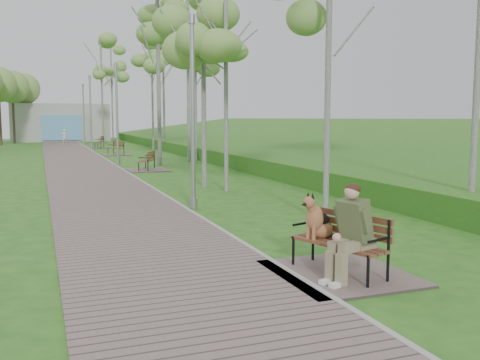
{
  "coord_description": "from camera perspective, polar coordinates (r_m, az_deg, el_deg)",
  "views": [
    {
      "loc": [
        -3.69,
        -10.35,
        2.49
      ],
      "look_at": [
        0.13,
        -0.15,
        1.23
      ],
      "focal_mm": 40.0,
      "sensor_mm": 36.0,
      "label": 1
    }
  ],
  "objects": [
    {
      "name": "bench_far",
      "position": [
        46.11,
        -14.76,
        3.61
      ],
      "size": [
        2.04,
        2.27,
        1.25
      ],
      "color": "#73625D",
      "rests_on": "ground"
    },
    {
      "name": "birch_far_b",
      "position": [
        39.24,
        -9.38,
        11.52
      ],
      "size": [
        2.3,
        2.3,
        7.51
      ],
      "color": "silver",
      "rests_on": "ground"
    },
    {
      "name": "lamp_post_third",
      "position": [
        44.93,
        -15.63,
        6.71
      ],
      "size": [
        0.23,
        0.23,
        5.87
      ],
      "color": "gray",
      "rests_on": "ground"
    },
    {
      "name": "kerb",
      "position": [
        32.15,
        -13.9,
        2.03
      ],
      "size": [
        0.1,
        67.0,
        0.05
      ],
      "primitive_type": "cube",
      "color": "#999993",
      "rests_on": "ground"
    },
    {
      "name": "birch_mid_b",
      "position": [
        31.21,
        -5.64,
        18.5
      ],
      "size": [
        2.89,
        2.89,
        11.37
      ],
      "color": "silver",
      "rests_on": "ground"
    },
    {
      "name": "embankment",
      "position": [
        34.25,
        6.79,
        2.41
      ],
      "size": [
        14.0,
        70.0,
        1.6
      ],
      "primitive_type": "cube",
      "color": "#4B8E2A",
      "rests_on": "ground"
    },
    {
      "name": "birch_distant_b",
      "position": [
        60.56,
        -13.6,
        12.23
      ],
      "size": [
        2.62,
        2.62,
        10.95
      ],
      "color": "silver",
      "rests_on": "ground"
    },
    {
      "name": "bench_main",
      "position": [
        8.61,
        10.29,
        -6.89
      ],
      "size": [
        2.01,
        2.23,
        1.75
      ],
      "color": "#73625D",
      "rests_on": "ground"
    },
    {
      "name": "birch_far_c",
      "position": [
        42.26,
        -8.23,
        14.61
      ],
      "size": [
        2.67,
        2.67,
        10.71
      ],
      "color": "silver",
      "rests_on": "ground"
    },
    {
      "name": "ground",
      "position": [
        11.26,
        -0.89,
        -6.16
      ],
      "size": [
        120.0,
        120.0,
        0.0
      ],
      "primitive_type": "plane",
      "color": "#295E1D",
      "rests_on": "ground"
    },
    {
      "name": "birch_far_a",
      "position": [
        31.76,
        -4.83,
        13.44
      ],
      "size": [
        2.5,
        2.5,
        7.99
      ],
      "color": "silver",
      "rests_on": "ground"
    },
    {
      "name": "birch_distant_a",
      "position": [
        52.49,
        -14.61,
        12.47
      ],
      "size": [
        2.95,
        2.95,
        10.22
      ],
      "color": "silver",
      "rests_on": "ground"
    },
    {
      "name": "pedestrian_near",
      "position": [
        53.16,
        -18.23,
        4.4
      ],
      "size": [
        0.6,
        0.46,
        1.46
      ],
      "primitive_type": "imported",
      "rotation": [
        0.0,
        0.0,
        3.38
      ],
      "color": "silver",
      "rests_on": "ground"
    },
    {
      "name": "lamp_post_near",
      "position": [
        14.58,
        -5.06,
        6.4
      ],
      "size": [
        0.2,
        0.2,
        5.22
      ],
      "color": "gray",
      "rests_on": "ground"
    },
    {
      "name": "birch_mid_c",
      "position": [
        29.02,
        -8.8,
        17.14
      ],
      "size": [
        2.89,
        2.89,
        9.97
      ],
      "color": "silver",
      "rests_on": "ground"
    },
    {
      "name": "lamp_post_far",
      "position": [
        52.51,
        -16.32,
        6.53
      ],
      "size": [
        0.22,
        0.22,
        5.65
      ],
      "color": "gray",
      "rests_on": "ground"
    },
    {
      "name": "birch_near_a",
      "position": [
        18.24,
        -1.52,
        15.15
      ],
      "size": [
        2.38,
        2.38,
        6.62
      ],
      "color": "silver",
      "rests_on": "ground"
    },
    {
      "name": "bench_second",
      "position": [
        25.91,
        -9.91,
        1.48
      ],
      "size": [
        1.86,
        2.07,
        1.14
      ],
      "color": "#73625D",
      "rests_on": "ground"
    },
    {
      "name": "lamp_post_second",
      "position": [
        28.59,
        -12.97,
        6.41
      ],
      "size": [
        0.2,
        0.2,
        5.28
      ],
      "color": "gray",
      "rests_on": "ground"
    },
    {
      "name": "walkway",
      "position": [
        32.0,
        -17.01,
        1.91
      ],
      "size": [
        3.5,
        67.0,
        0.04
      ],
      "primitive_type": "cube",
      "color": "#73625D",
      "rests_on": "ground"
    },
    {
      "name": "bench_third",
      "position": [
        37.14,
        -13.1,
        2.94
      ],
      "size": [
        1.85,
        2.05,
        1.14
      ],
      "color": "#73625D",
      "rests_on": "ground"
    },
    {
      "name": "birch_mid_a",
      "position": [
        19.43,
        -3.95,
        16.36
      ],
      "size": [
        2.39,
        2.39,
        7.36
      ],
      "color": "silver",
      "rests_on": "ground"
    },
    {
      "name": "building_north",
      "position": [
        61.36,
        -18.59,
        5.82
      ],
      "size": [
        10.0,
        5.2,
        4.0
      ],
      "color": "#9E9E99",
      "rests_on": "ground"
    }
  ]
}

